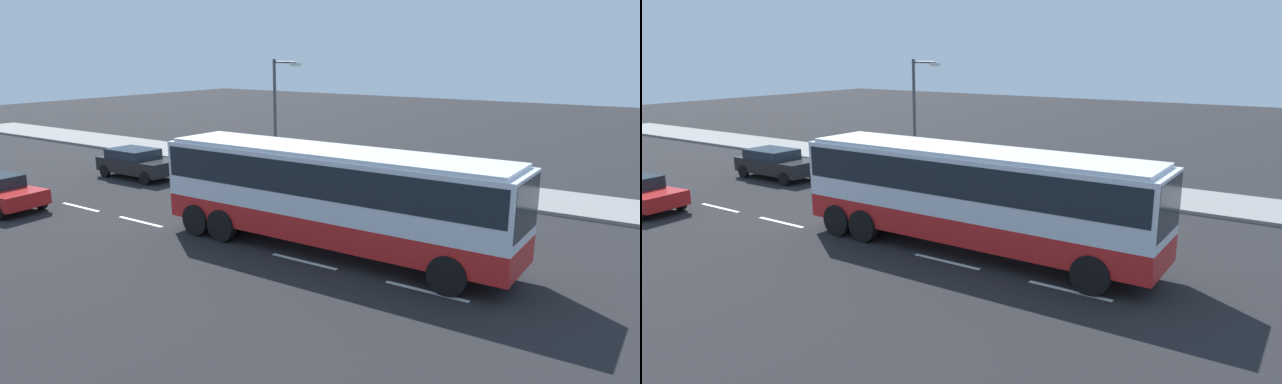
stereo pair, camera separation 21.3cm
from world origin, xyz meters
TOP-DOWN VIEW (x-y plane):
  - ground_plane at (0.00, 0.00)m, footprint 120.00×120.00m
  - sidewalk_curb at (0.00, 9.65)m, footprint 80.00×4.00m
  - lane_centreline at (4.41, -1.95)m, footprint 44.36×0.16m
  - coach_bus at (1.55, -0.72)m, footprint 12.05×2.64m
  - car_black_sedan at (-12.68, 3.18)m, footprint 4.42×2.01m
  - pedestrian_near_curb at (1.06, 8.37)m, footprint 0.32×0.32m
  - pedestrian_at_crossing at (-1.87, 8.24)m, footprint 0.32×0.32m
  - street_lamp at (-7.41, 8.11)m, footprint 1.69×0.24m

SIDE VIEW (x-z plane):
  - ground_plane at x=0.00m, z-range 0.00..0.00m
  - lane_centreline at x=4.41m, z-range 0.00..0.01m
  - sidewalk_curb at x=0.00m, z-range 0.00..0.15m
  - car_black_sedan at x=-12.68m, z-range 0.06..1.52m
  - pedestrian_at_crossing at x=-1.87m, z-range 0.28..1.95m
  - pedestrian_near_curb at x=1.06m, z-range 0.29..2.01m
  - coach_bus at x=1.55m, z-range 0.41..3.74m
  - street_lamp at x=-7.41m, z-range 0.64..6.39m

